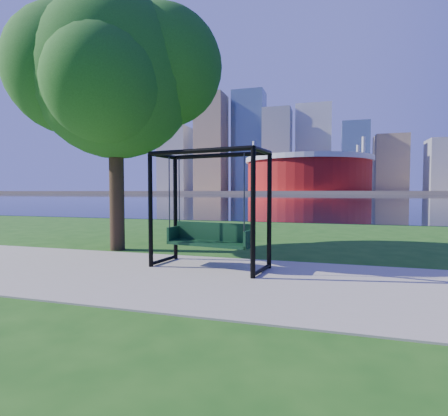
% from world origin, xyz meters
% --- Properties ---
extents(ground, '(900.00, 900.00, 0.00)m').
position_xyz_m(ground, '(0.00, 0.00, 0.00)').
color(ground, '#1E5114').
rests_on(ground, ground).
extents(path, '(120.00, 4.00, 0.03)m').
position_xyz_m(path, '(0.00, -0.50, 0.01)').
color(path, '#9E937F').
rests_on(path, ground).
extents(river, '(900.00, 180.00, 0.02)m').
position_xyz_m(river, '(0.00, 102.00, 0.01)').
color(river, black).
rests_on(river, ground).
extents(far_bank, '(900.00, 228.00, 2.00)m').
position_xyz_m(far_bank, '(0.00, 306.00, 1.00)').
color(far_bank, '#937F60').
rests_on(far_bank, ground).
extents(stadium, '(83.00, 83.00, 32.00)m').
position_xyz_m(stadium, '(-10.00, 235.00, 14.23)').
color(stadium, maroon).
rests_on(stadium, far_bank).
extents(skyline, '(392.00, 66.00, 96.50)m').
position_xyz_m(skyline, '(-4.27, 319.39, 35.89)').
color(skyline, gray).
rests_on(skyline, far_bank).
extents(swing, '(2.61, 1.45, 2.53)m').
position_xyz_m(swing, '(-0.31, 0.40, 1.22)').
color(swing, black).
rests_on(swing, ground).
extents(park_tree, '(5.75, 5.19, 7.14)m').
position_xyz_m(park_tree, '(-3.66, 1.98, 4.96)').
color(park_tree, '#2E2114').
rests_on(park_tree, ground).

